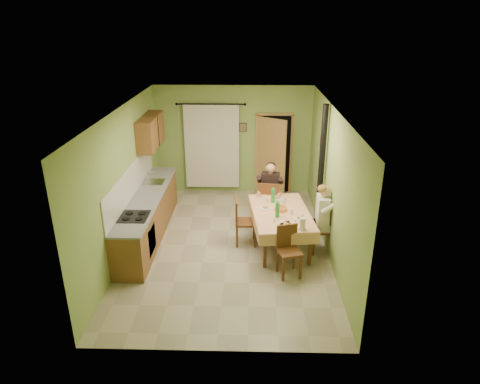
{
  "coord_description": "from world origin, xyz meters",
  "views": [
    {
      "loc": [
        0.46,
        -7.7,
        4.36
      ],
      "look_at": [
        0.25,
        0.1,
        1.15
      ],
      "focal_mm": 32.0,
      "sensor_mm": 36.0,
      "label": 1
    }
  ],
  "objects_px": {
    "man_far": "(270,186)",
    "man_right": "(324,211)",
    "chair_far": "(269,210)",
    "dining_table": "(280,229)",
    "chair_near": "(289,261)",
    "stove_flue": "(320,189)",
    "chair_left": "(245,230)",
    "chair_right": "(323,238)"
  },
  "relations": [
    {
      "from": "dining_table",
      "to": "chair_far",
      "type": "distance_m",
      "value": 1.07
    },
    {
      "from": "chair_right",
      "to": "chair_left",
      "type": "height_order",
      "value": "chair_right"
    },
    {
      "from": "man_far",
      "to": "man_right",
      "type": "xyz_separation_m",
      "value": [
        1.0,
        -1.28,
        0.0
      ]
    },
    {
      "from": "man_far",
      "to": "chair_near",
      "type": "bearing_deg",
      "value": -75.3
    },
    {
      "from": "chair_right",
      "to": "chair_near",
      "type": "bearing_deg",
      "value": 139.71
    },
    {
      "from": "chair_left",
      "to": "chair_far",
      "type": "bearing_deg",
      "value": 148.53
    },
    {
      "from": "dining_table",
      "to": "chair_right",
      "type": "xyz_separation_m",
      "value": [
        0.84,
        -0.21,
        -0.09
      ]
    },
    {
      "from": "dining_table",
      "to": "chair_far",
      "type": "height_order",
      "value": "chair_far"
    },
    {
      "from": "dining_table",
      "to": "chair_left",
      "type": "distance_m",
      "value": 0.73
    },
    {
      "from": "stove_flue",
      "to": "chair_far",
      "type": "bearing_deg",
      "value": 153.7
    },
    {
      "from": "man_far",
      "to": "chair_far",
      "type": "bearing_deg",
      "value": -90.0
    },
    {
      "from": "chair_near",
      "to": "man_right",
      "type": "bearing_deg",
      "value": -145.16
    },
    {
      "from": "stove_flue",
      "to": "dining_table",
      "type": "bearing_deg",
      "value": -146.21
    },
    {
      "from": "chair_near",
      "to": "man_right",
      "type": "xyz_separation_m",
      "value": [
        0.73,
        0.88,
        0.59
      ]
    },
    {
      "from": "chair_far",
      "to": "man_far",
      "type": "relative_size",
      "value": 0.73
    },
    {
      "from": "chair_right",
      "to": "stove_flue",
      "type": "bearing_deg",
      "value": 0.55
    },
    {
      "from": "chair_far",
      "to": "man_right",
      "type": "relative_size",
      "value": 0.73
    },
    {
      "from": "man_right",
      "to": "chair_far",
      "type": "bearing_deg",
      "value": 38.59
    },
    {
      "from": "chair_far",
      "to": "chair_left",
      "type": "bearing_deg",
      "value": -110.98
    },
    {
      "from": "chair_left",
      "to": "man_far",
      "type": "distance_m",
      "value": 1.28
    },
    {
      "from": "chair_near",
      "to": "man_right",
      "type": "height_order",
      "value": "man_right"
    },
    {
      "from": "chair_right",
      "to": "chair_left",
      "type": "xyz_separation_m",
      "value": [
        -1.55,
        0.27,
        -0.0
      ]
    },
    {
      "from": "chair_far",
      "to": "chair_right",
      "type": "xyz_separation_m",
      "value": [
        1.02,
        -1.26,
        -0.0
      ]
    },
    {
      "from": "chair_near",
      "to": "chair_left",
      "type": "relative_size",
      "value": 0.96
    },
    {
      "from": "stove_flue",
      "to": "chair_right",
      "type": "bearing_deg",
      "value": -89.57
    },
    {
      "from": "chair_right",
      "to": "man_right",
      "type": "xyz_separation_m",
      "value": [
        -0.01,
        0.0,
        0.59
      ]
    },
    {
      "from": "dining_table",
      "to": "chair_right",
      "type": "height_order",
      "value": "chair_right"
    },
    {
      "from": "dining_table",
      "to": "man_far",
      "type": "relative_size",
      "value": 1.43
    },
    {
      "from": "chair_left",
      "to": "stove_flue",
      "type": "xyz_separation_m",
      "value": [
        1.55,
        0.49,
        0.73
      ]
    },
    {
      "from": "chair_right",
      "to": "man_right",
      "type": "distance_m",
      "value": 0.59
    },
    {
      "from": "chair_left",
      "to": "man_far",
      "type": "relative_size",
      "value": 0.71
    },
    {
      "from": "chair_right",
      "to": "chair_left",
      "type": "distance_m",
      "value": 1.58
    },
    {
      "from": "chair_left",
      "to": "stove_flue",
      "type": "distance_m",
      "value": 1.78
    },
    {
      "from": "man_far",
      "to": "stove_flue",
      "type": "bearing_deg",
      "value": -19.46
    },
    {
      "from": "chair_left",
      "to": "stove_flue",
      "type": "relative_size",
      "value": 0.35
    },
    {
      "from": "chair_near",
      "to": "chair_left",
      "type": "bearing_deg",
      "value": -70.22
    },
    {
      "from": "chair_right",
      "to": "man_far",
      "type": "xyz_separation_m",
      "value": [
        -1.02,
        1.28,
        0.59
      ]
    },
    {
      "from": "chair_far",
      "to": "chair_right",
      "type": "distance_m",
      "value": 1.62
    },
    {
      "from": "chair_left",
      "to": "chair_right",
      "type": "bearing_deg",
      "value": 77.1
    },
    {
      "from": "man_far",
      "to": "stove_flue",
      "type": "relative_size",
      "value": 0.5
    },
    {
      "from": "dining_table",
      "to": "man_right",
      "type": "distance_m",
      "value": 0.98
    },
    {
      "from": "dining_table",
      "to": "stove_flue",
      "type": "height_order",
      "value": "stove_flue"
    }
  ]
}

